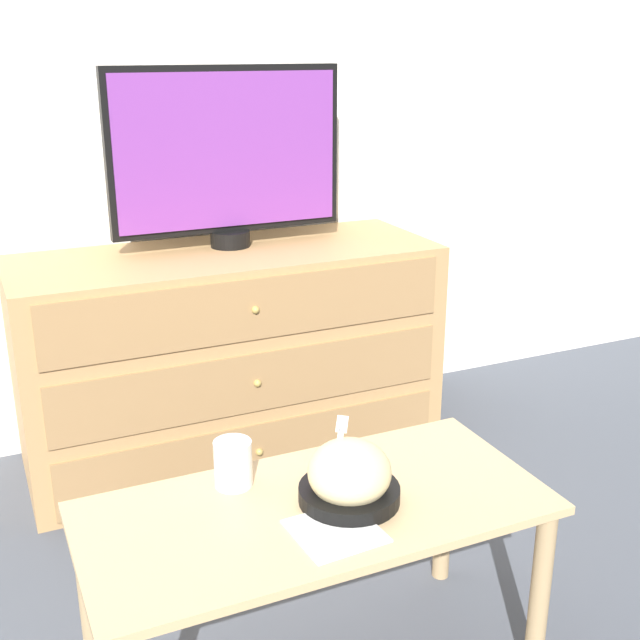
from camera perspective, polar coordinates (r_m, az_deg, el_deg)
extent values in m
plane|color=#474C56|center=(3.12, -9.04, -7.09)|extent=(12.00, 12.00, 0.00)
cube|color=white|center=(2.84, -10.60, 17.46)|extent=(12.00, 0.05, 2.60)
cube|color=tan|center=(2.75, -6.37, -2.48)|extent=(1.38, 0.51, 0.72)
cube|color=#A1794C|center=(2.62, -4.38, -9.29)|extent=(1.27, 0.01, 0.19)
sphere|color=tan|center=(2.62, -4.33, -9.35)|extent=(0.02, 0.02, 0.02)
cube|color=#A1794C|center=(2.52, -4.52, -4.45)|extent=(1.27, 0.01, 0.19)
sphere|color=tan|center=(2.51, -4.47, -4.50)|extent=(0.02, 0.02, 0.02)
cube|color=#A1794C|center=(2.43, -4.66, 0.76)|extent=(1.27, 0.01, 0.19)
sphere|color=tan|center=(2.43, -4.61, 0.72)|extent=(0.02, 0.02, 0.02)
cylinder|color=black|center=(2.70, -6.41, 5.78)|extent=(0.13, 0.13, 0.05)
cube|color=black|center=(2.65, -6.69, 11.91)|extent=(0.77, 0.04, 0.53)
cube|color=#7A3893|center=(2.63, -6.54, 11.86)|extent=(0.73, 0.01, 0.49)
cube|color=tan|center=(1.73, -0.31, -13.27)|extent=(0.99, 0.46, 0.02)
cylinder|color=tan|center=(1.93, 15.36, -18.26)|extent=(0.04, 0.04, 0.43)
cylinder|color=tan|center=(1.92, -16.10, -18.62)|extent=(0.04, 0.04, 0.43)
cylinder|color=tan|center=(2.18, 8.81, -12.97)|extent=(0.04, 0.04, 0.43)
cylinder|color=black|center=(1.73, 2.09, -12.25)|extent=(0.22, 0.22, 0.03)
ellipsoid|color=beige|center=(1.70, 2.11, -10.75)|extent=(0.18, 0.18, 0.14)
cube|color=white|center=(1.70, 1.22, -9.97)|extent=(0.06, 0.07, 0.13)
cube|color=white|center=(1.70, 1.58, -7.42)|extent=(0.03, 0.03, 0.03)
cylinder|color=white|center=(1.79, -6.18, -10.66)|extent=(0.08, 0.08, 0.06)
cylinder|color=white|center=(1.78, -6.20, -10.10)|extent=(0.08, 0.08, 0.10)
cube|color=white|center=(1.64, 1.11, -14.77)|extent=(0.18, 0.18, 0.00)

